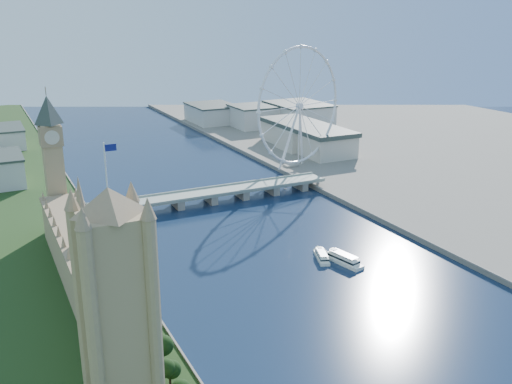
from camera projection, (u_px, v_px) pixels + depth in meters
victoria_tower at (117, 301)px, 212.48m from camera, size 28.16×28.16×112.00m
parliament_range at (87, 268)px, 324.61m from camera, size 24.00×200.00×70.00m
big_ben at (52, 147)px, 402.54m from camera, size 20.02×20.02×110.00m
westminster_bridge at (211, 195)px, 493.40m from camera, size 220.00×22.00×9.50m
london_eye at (299, 106)px, 572.89m from camera, size 113.60×39.12×124.30m
county_hall at (306, 151)px, 680.48m from camera, size 54.00×144.00×35.00m
city_skyline at (163, 128)px, 729.31m from camera, size 505.00×280.00×32.00m
tour_boat_near at (322, 259)px, 380.79m from camera, size 15.38×27.10×5.80m
tour_boat_far at (343, 263)px, 374.66m from camera, size 15.31×33.91×7.29m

